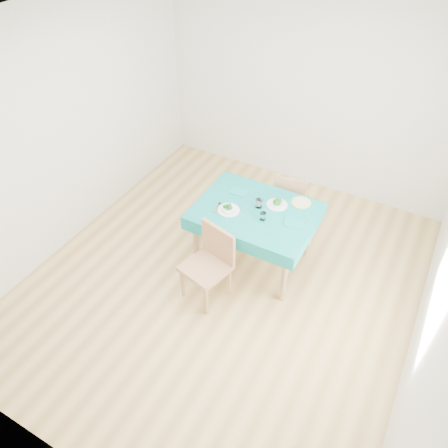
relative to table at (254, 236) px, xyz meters
The scene contains 16 objects.
room_shell 1.08m from the table, 106.99° to the right, with size 4.02×4.52×2.73m.
table is the anchor object (origin of this frame).
chair_near 0.77m from the table, 106.14° to the right, with size 0.43×0.47×1.08m, color #956946.
chair_far 0.77m from the table, 80.07° to the left, with size 0.38×0.42×0.95m, color #956946.
bowl_near 0.50m from the table, 149.57° to the right, with size 0.23×0.23×0.07m, color white, non-canonical shape.
bowl_far 0.48m from the table, 48.22° to the left, with size 0.23×0.23×0.07m, color white, non-canonical shape.
fork_near 0.57m from the table, 156.08° to the right, with size 0.03×0.19×0.00m, color silver.
knife_near 0.41m from the table, 147.15° to the right, with size 0.02×0.23×0.00m, color silver.
fork_far 0.41m from the table, 101.19° to the left, with size 0.02×0.17×0.00m, color silver.
knife_far 0.65m from the table, ahead, with size 0.01×0.19×0.00m, color silver.
napkin_near 0.53m from the table, 147.72° to the left, with size 0.19×0.14×0.01m, color #0D7471.
napkin_far 0.58m from the table, ahead, with size 0.20×0.14×0.01m, color #0D7471.
tumbler_center 0.43m from the table, 84.54° to the left, with size 0.08×0.08×0.10m, color white.
tumbler_side 0.45m from the table, 37.47° to the right, with size 0.07×0.07×0.08m, color white.
side_plate 0.65m from the table, 42.57° to the left, with size 0.21×0.21×0.01m, color #C7DF6C.
bread_slice 0.65m from the table, 42.57° to the left, with size 0.11×0.11×0.02m, color beige.
Camera 1 is at (1.57, -2.86, 3.73)m, focal length 35.00 mm.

